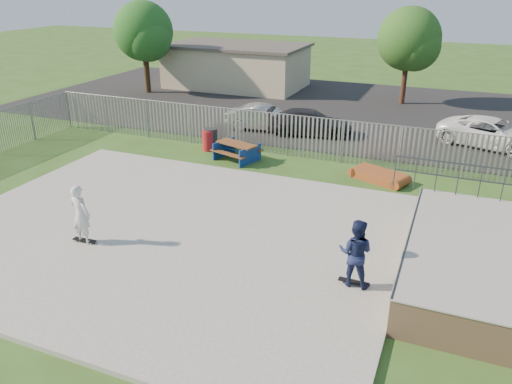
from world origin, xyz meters
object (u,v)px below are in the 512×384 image
at_px(trash_bin_red, 208,140).
at_px(tree_mid, 409,39).
at_px(skater_navy, 355,253).
at_px(trash_bin_grey, 211,139).
at_px(car_dark, 310,122).
at_px(car_white, 492,133).
at_px(car_silver, 264,118).
at_px(funbox, 379,176).
at_px(skater_white, 81,214).
at_px(picnic_table, 237,151).
at_px(tree_left, 143,31).

distance_m(trash_bin_red, tree_mid, 16.08).
bearing_deg(skater_navy, trash_bin_grey, -44.50).
relative_size(trash_bin_red, skater_navy, 0.52).
distance_m(car_dark, car_white, 9.09).
xyz_separation_m(car_silver, tree_mid, (6.21, 9.44, 3.49)).
relative_size(funbox, skater_white, 1.19).
height_order(trash_bin_grey, car_white, car_white).
relative_size(picnic_table, skater_navy, 1.20).
distance_m(trash_bin_red, car_white, 14.06).
relative_size(tree_left, tree_mid, 1.03).
height_order(car_white, skater_navy, skater_navy).
xyz_separation_m(picnic_table, trash_bin_red, (-1.87, 0.76, 0.08)).
height_order(car_dark, skater_white, skater_white).
height_order(picnic_table, trash_bin_grey, trash_bin_grey).
bearing_deg(tree_left, trash_bin_red, -44.76).
bearing_deg(car_dark, skater_navy, -170.31).
xyz_separation_m(trash_bin_red, tree_mid, (7.45, 13.76, 3.69)).
distance_m(trash_bin_grey, skater_navy, 12.95).
distance_m(car_silver, car_dark, 2.57).
distance_m(funbox, car_silver, 8.86).
bearing_deg(trash_bin_red, car_white, 24.55).
distance_m(car_silver, skater_white, 14.32).
height_order(tree_left, tree_mid, tree_left).
bearing_deg(picnic_table, tree_left, 154.82).
relative_size(trash_bin_grey, skater_white, 0.55).
xyz_separation_m(trash_bin_grey, car_silver, (1.18, 4.16, 0.17)).
xyz_separation_m(car_dark, skater_navy, (5.33, -13.50, 0.43)).
relative_size(funbox, car_dark, 0.50).
distance_m(picnic_table, funbox, 6.56).
bearing_deg(tree_left, car_white, -10.80).
bearing_deg(car_white, car_dark, 117.38).
bearing_deg(skater_navy, skater_white, 7.29).
xyz_separation_m(funbox, trash_bin_red, (-8.43, 0.83, 0.29)).
relative_size(picnic_table, trash_bin_grey, 2.18).
xyz_separation_m(trash_bin_grey, tree_left, (-10.40, 10.09, 3.80)).
relative_size(car_white, tree_left, 0.79).
bearing_deg(skater_white, tree_left, -54.74).
bearing_deg(car_silver, picnic_table, -179.99).
height_order(funbox, car_silver, car_silver).
bearing_deg(car_dark, picnic_table, 147.76).
distance_m(trash_bin_grey, car_silver, 4.33).
bearing_deg(skater_white, picnic_table, -90.18).
relative_size(trash_bin_grey, car_white, 0.21).
relative_size(funbox, tree_left, 0.36).
bearing_deg(car_dark, car_white, -93.00).
height_order(car_white, tree_left, tree_left).
bearing_deg(car_silver, car_dark, -94.37).
height_order(picnic_table, funbox, picnic_table).
height_order(funbox, tree_left, tree_left).
height_order(funbox, car_white, car_white).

